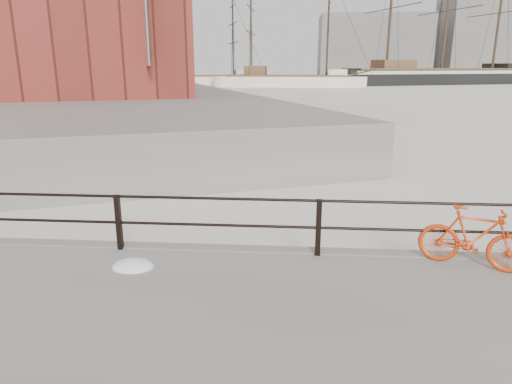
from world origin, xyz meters
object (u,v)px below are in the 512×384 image
(workboat_near, at_px, (26,105))
(barque_black, at_px, (440,84))
(schooner_mid, at_px, (288,87))
(bicycle, at_px, (474,238))
(schooner_left, at_px, (206,85))

(workboat_near, bearing_deg, barque_black, 45.57)
(schooner_mid, relative_size, workboat_near, 2.52)
(bicycle, height_order, schooner_mid, schooner_mid)
(barque_black, distance_m, workboat_near, 74.86)
(schooner_mid, bearing_deg, bicycle, -84.80)
(schooner_left, bearing_deg, barque_black, -7.07)
(workboat_near, bearing_deg, schooner_mid, 59.90)
(bicycle, relative_size, workboat_near, 0.15)
(bicycle, height_order, schooner_left, schooner_left)
(schooner_left, bearing_deg, schooner_mid, -36.27)
(bicycle, bearing_deg, barque_black, 95.15)
(barque_black, xyz_separation_m, schooner_left, (-44.52, -7.94, 0.00))
(barque_black, relative_size, workboat_near, 4.79)
(bicycle, bearing_deg, schooner_left, 125.20)
(schooner_mid, bearing_deg, barque_black, 26.53)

